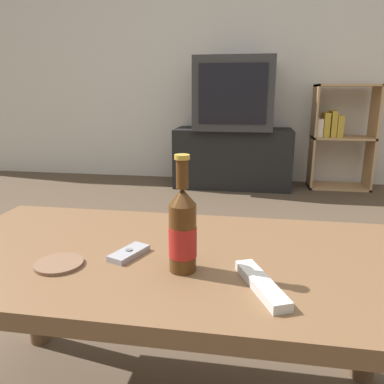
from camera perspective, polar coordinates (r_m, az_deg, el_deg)
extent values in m
cube|color=beige|center=(3.89, 7.08, 21.05)|extent=(8.00, 0.05, 2.60)
cube|color=brown|center=(0.95, -2.82, -10.33)|extent=(1.23, 0.61, 0.04)
cylinder|color=brown|center=(1.46, -22.89, -12.80)|extent=(0.07, 0.07, 0.46)
cylinder|color=brown|center=(1.31, 25.46, -16.38)|extent=(0.07, 0.07, 0.46)
cube|color=black|center=(3.61, 6.22, 5.22)|extent=(1.09, 0.46, 0.55)
cube|color=#2D2D2D|center=(3.56, 6.49, 14.64)|extent=(0.70, 0.60, 0.63)
cube|color=black|center=(3.25, 6.19, 14.63)|extent=(0.57, 0.01, 0.49)
cube|color=tan|center=(3.71, 17.92, 7.97)|extent=(0.02, 0.30, 0.95)
cube|color=tan|center=(3.82, 25.74, 7.41)|extent=(0.02, 0.30, 0.95)
cube|color=tan|center=(3.83, 21.22, 0.81)|extent=(0.54, 0.30, 0.02)
cube|color=tan|center=(3.76, 21.89, 7.70)|extent=(0.54, 0.30, 0.02)
cube|color=tan|center=(3.73, 22.60, 14.78)|extent=(0.54, 0.30, 0.02)
cube|color=beige|center=(3.71, 18.74, 9.32)|extent=(0.05, 0.21, 0.16)
cube|color=#B7932D|center=(3.71, 19.67, 9.67)|extent=(0.05, 0.21, 0.22)
cube|color=#B7932D|center=(3.72, 20.61, 9.74)|extent=(0.05, 0.21, 0.23)
cube|color=#B7932D|center=(3.74, 21.43, 9.38)|extent=(0.05, 0.21, 0.20)
cylinder|color=#47280F|center=(0.82, -1.43, -7.03)|extent=(0.06, 0.06, 0.15)
cylinder|color=maroon|center=(0.83, -1.43, -7.52)|extent=(0.06, 0.06, 0.07)
cone|color=#47280F|center=(0.79, -1.48, -0.70)|extent=(0.06, 0.06, 0.04)
cylinder|color=#47280F|center=(0.78, -1.50, 2.76)|extent=(0.03, 0.03, 0.06)
cylinder|color=#B79333|center=(0.77, -1.52, 5.36)|extent=(0.03, 0.03, 0.01)
cube|color=gray|center=(0.93, -9.58, -9.16)|extent=(0.08, 0.12, 0.01)
cylinder|color=slate|center=(0.93, -9.60, -8.68)|extent=(0.02, 0.02, 0.00)
cube|color=beige|center=(0.79, 10.49, -13.64)|extent=(0.11, 0.19, 0.02)
cylinder|color=brown|center=(0.92, -19.59, -10.28)|extent=(0.11, 0.11, 0.01)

